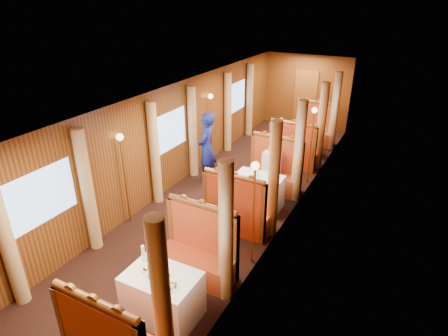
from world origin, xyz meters
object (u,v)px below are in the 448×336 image
Objects in this scene: banquette_mid_fwd at (237,212)px; banquette_far_fwd at (293,152)px; steward at (207,148)px; table_near at (163,296)px; fruit_plate at (172,286)px; table_far at (304,142)px; banquette_mid_aft at (274,173)px; rose_vase_mid at (258,170)px; tea_tray at (156,274)px; teapot_right at (155,276)px; teapot_left at (147,273)px; banquette_near_aft at (199,254)px; table_mid at (257,192)px; passenger at (271,164)px; banquette_far_aft at (313,130)px; teapot_back at (156,267)px; rose_vase_far at (304,124)px.

banquette_mid_fwd is 1.00× the size of banquette_far_fwd.
steward reaches higher than banquette_mid_fwd.
steward reaches higher than table_near.
table_far is at bearing 92.16° from fruit_plate.
banquette_mid_aft reaches higher than rose_vase_mid.
banquette_mid_aft is 3.94× the size of tea_tray.
steward is (-1.63, 4.24, 0.08)m from teapot_right.
steward is (-1.64, 0.64, -0.03)m from rose_vase_mid.
teapot_right reaches higher than table_near.
teapot_left reaches higher than table_far.
banquette_near_aft is 1.00× the size of banquette_far_fwd.
passenger is at bearing 90.00° from table_mid.
table_far is at bearing 90.00° from table_mid.
rose_vase_mid is (0.01, 3.61, 0.11)m from teapot_right.
banquette_far_aft is 8.13m from teapot_right.
teapot_right reaches higher than tea_tray.
table_far is at bearing 111.20° from teapot_back.
banquette_mid_fwd is (0.00, 2.49, 0.05)m from table_near.
steward is (-1.65, -1.84, 0.47)m from banquette_far_fwd.
table_near is at bearing -90.00° from banquette_far_aft.
rose_vase_mid reaches higher than teapot_right.
passenger reaches higher than rose_vase_mid.
banquette_far_fwd is at bearing -90.00° from table_far.
teapot_left is 4.39m from passenger.
teapot_left is at bearing -91.07° from banquette_far_aft.
banquette_far_fwd reaches higher than teapot_back.
banquette_mid_aft reaches higher than table_mid.
teapot_left reaches higher than tea_tray.
banquette_mid_aft is 4.66m from fruit_plate.
rose_vase_far is at bearing 109.27° from teapot_left.
banquette_far_fwd is 5.80× the size of fruit_plate.
teapot_left is (-0.15, -2.60, 0.40)m from banquette_mid_fwd.
banquette_near_aft is 5.99m from table_far.
banquette_mid_fwd reaches higher than teapot_right.
banquette_mid_fwd is 3.72× the size of rose_vase_far.
banquette_near_aft is 1.28× the size of table_far.
table_near is at bearing 155.85° from fruit_plate.
banquette_mid_aft reaches higher than table_near.
teapot_right is (-0.02, -8.12, 0.39)m from banquette_far_aft.
banquette_mid_aft is 5.80× the size of fruit_plate.
teapot_right is (-0.02, -1.12, 0.39)m from banquette_near_aft.
teapot_left is at bearing -93.34° from banquette_mid_fwd.
passenger is at bearing 90.00° from table_near.
banquette_far_fwd is at bearing 90.00° from table_near.
banquette_near_aft is 1.18m from teapot_right.
table_far is (0.00, 5.99, -0.05)m from banquette_near_aft.
banquette_far_fwd is at bearing 90.00° from table_mid.
table_far is 0.56m from rose_vase_far.
steward is (-1.65, 4.14, 0.52)m from table_near.
table_mid is 3.63m from teapot_right.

